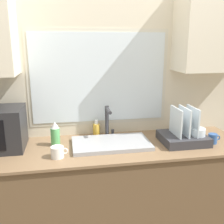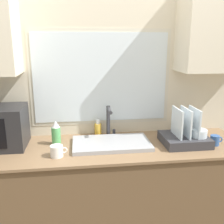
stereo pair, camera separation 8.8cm
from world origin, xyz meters
The scene contains 9 objects.
countertop centered at (0.00, 0.30, 0.45)m, with size 2.23×0.64×0.90m.
wall_back centered at (0.00, 0.60, 1.40)m, with size 6.00×0.38×2.60m.
sink_basin centered at (0.05, 0.31, 0.92)m, with size 0.60×0.35×0.03m.
faucet centered at (0.05, 0.49, 1.06)m, with size 0.08×0.18×0.27m.
dish_rack centered at (0.63, 0.26, 0.97)m, with size 0.35×0.31×0.29m.
spray_bottle centered at (-0.38, 0.39, 1.00)m, with size 0.07×0.07×0.19m.
soap_bottle centered at (-0.04, 0.55, 0.96)m, with size 0.06×0.06×0.14m.
mug_near_sink centered at (-0.36, 0.16, 0.94)m, with size 0.12×0.09×0.08m.
mug_by_rack centered at (0.85, 0.21, 0.94)m, with size 0.10×0.07×0.08m.
Camera 2 is at (-0.20, -1.59, 1.68)m, focal length 42.00 mm.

